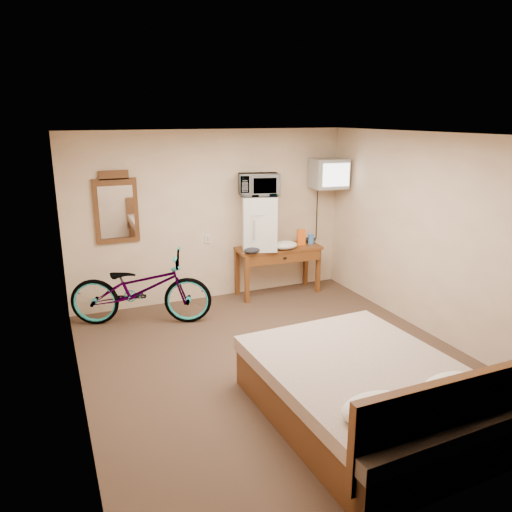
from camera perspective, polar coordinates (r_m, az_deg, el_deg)
name	(u,v)px	position (r m, az deg, el deg)	size (l,w,h in m)	color
room	(280,255)	(5.32, 2.73, 0.09)	(4.60, 4.64, 2.50)	#412D20
desk	(279,255)	(7.63, 2.65, 0.10)	(1.33, 0.59, 0.75)	brown
mini_fridge	(259,223)	(7.40, 0.33, 3.83)	(0.61, 0.60, 0.81)	silver
microwave	(259,185)	(7.31, 0.34, 8.15)	(0.57, 0.39, 0.32)	silver
snack_bag	(301,237)	(7.73, 5.18, 2.15)	(0.12, 0.07, 0.24)	orange
blue_cup	(311,239)	(7.82, 6.31, 1.95)	(0.09, 0.09, 0.15)	#3E7BD4
cloth_cream	(285,245)	(7.49, 3.32, 1.25)	(0.39, 0.30, 0.12)	beige
cloth_dark_a	(252,250)	(7.24, -0.47, 0.65)	(0.24, 0.18, 0.09)	black
cloth_dark_b	(310,240)	(7.93, 6.22, 1.88)	(0.19, 0.15, 0.09)	black
crt_television	(329,173)	(7.81, 8.29, 9.31)	(0.56, 0.62, 0.45)	black
wall_mirror	(116,208)	(7.04, -15.69, 5.27)	(0.58, 0.04, 0.99)	brown
bicycle	(141,288)	(6.76, -13.01, -3.63)	(0.65, 1.85, 0.97)	black
bed	(369,393)	(4.74, 12.81, -15.06)	(1.73, 2.25, 0.90)	brown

